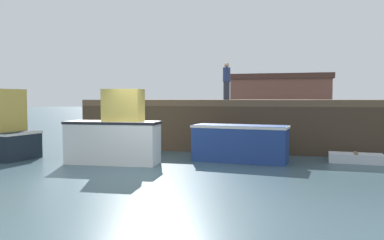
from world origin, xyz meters
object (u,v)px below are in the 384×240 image
fishing_boat_near_right (115,135)px  dockworker (227,81)px  fishing_boat_mid (240,142)px  rowboat (356,158)px

fishing_boat_near_right → dockworker: bearing=68.4°
fishing_boat_near_right → fishing_boat_mid: fishing_boat_near_right is taller
fishing_boat_mid → rowboat: bearing=10.7°
dockworker → fishing_boat_mid: bearing=-75.0°
fishing_boat_mid → dockworker: bearing=105.0°
rowboat → dockworker: size_ratio=1.01×
fishing_boat_near_right → rowboat: 7.87m
fishing_boat_mid → dockworker: (-1.31, 4.89, 2.25)m
fishing_boat_mid → rowboat: 3.79m
fishing_boat_near_right → dockworker: size_ratio=1.81×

